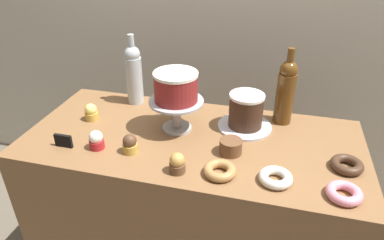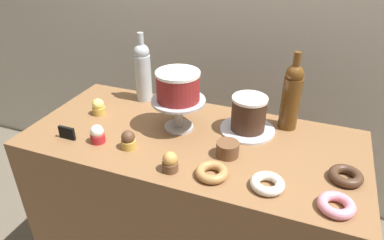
% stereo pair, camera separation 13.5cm
% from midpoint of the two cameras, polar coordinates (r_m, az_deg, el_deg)
% --- Properties ---
extents(display_counter, '(1.34, 0.61, 0.90)m').
position_cam_midpoint_polar(display_counter, '(1.68, -2.39, -15.98)').
color(display_counter, brown).
rests_on(display_counter, ground_plane).
extents(cake_stand_pedestal, '(0.22, 0.22, 0.13)m').
position_cam_midpoint_polar(cake_stand_pedestal, '(1.41, -5.31, 1.62)').
color(cake_stand_pedestal, '#B2B2B7').
rests_on(cake_stand_pedestal, display_counter).
extents(white_layer_cake, '(0.17, 0.17, 0.12)m').
position_cam_midpoint_polar(white_layer_cake, '(1.36, -5.50, 5.39)').
color(white_layer_cake, maroon).
rests_on(white_layer_cake, cake_stand_pedestal).
extents(silver_serving_platter, '(0.22, 0.22, 0.01)m').
position_cam_midpoint_polar(silver_serving_platter, '(1.46, 5.99, -1.10)').
color(silver_serving_platter, silver).
rests_on(silver_serving_platter, display_counter).
extents(chocolate_round_cake, '(0.14, 0.14, 0.14)m').
position_cam_midpoint_polar(chocolate_round_cake, '(1.42, 6.15, 1.53)').
color(chocolate_round_cake, '#3D2619').
rests_on(chocolate_round_cake, silver_serving_platter).
extents(wine_bottle_amber, '(0.08, 0.08, 0.33)m').
position_cam_midpoint_polar(wine_bottle_amber, '(1.47, 12.55, 4.60)').
color(wine_bottle_amber, '#5B3814').
rests_on(wine_bottle_amber, display_counter).
extents(wine_bottle_clear, '(0.08, 0.08, 0.33)m').
position_cam_midpoint_polar(wine_bottle_clear, '(1.64, -11.85, 7.39)').
color(wine_bottle_clear, '#B2BCC1').
rests_on(wine_bottle_clear, display_counter).
extents(cupcake_chocolate, '(0.06, 0.06, 0.07)m').
position_cam_midpoint_polar(cupcake_chocolate, '(1.32, -13.01, -3.94)').
color(cupcake_chocolate, gold).
rests_on(cupcake_chocolate, display_counter).
extents(cupcake_vanilla, '(0.06, 0.06, 0.07)m').
position_cam_midpoint_polar(cupcake_vanilla, '(1.38, -18.11, -3.24)').
color(cupcake_vanilla, red).
rests_on(cupcake_vanilla, display_counter).
extents(cupcake_lemon, '(0.06, 0.06, 0.07)m').
position_cam_midpoint_polar(cupcake_lemon, '(1.58, -18.53, 1.13)').
color(cupcake_lemon, gold).
rests_on(cupcake_lemon, display_counter).
extents(cupcake_caramel, '(0.06, 0.06, 0.07)m').
position_cam_midpoint_polar(cupcake_caramel, '(1.20, -5.68, -7.18)').
color(cupcake_caramel, brown).
rests_on(cupcake_caramel, display_counter).
extents(donut_maple, '(0.11, 0.11, 0.03)m').
position_cam_midpoint_polar(donut_maple, '(1.19, 1.30, -8.37)').
color(donut_maple, '#B27F47').
rests_on(donut_maple, display_counter).
extents(donut_pink, '(0.11, 0.11, 0.03)m').
position_cam_midpoint_polar(donut_pink, '(1.18, 20.60, -11.26)').
color(donut_pink, pink).
rests_on(donut_pink, display_counter).
extents(donut_chocolate, '(0.11, 0.11, 0.03)m').
position_cam_midpoint_polar(donut_chocolate, '(1.30, 21.31, -6.94)').
color(donut_chocolate, '#472D1E').
rests_on(donut_chocolate, display_counter).
extents(donut_sugar, '(0.11, 0.11, 0.03)m').
position_cam_midpoint_polar(donut_sugar, '(1.18, 10.32, -9.37)').
color(donut_sugar, silver).
rests_on(donut_sugar, display_counter).
extents(cookie_stack, '(0.08, 0.08, 0.05)m').
position_cam_midpoint_polar(cookie_stack, '(1.29, 3.37, -4.46)').
color(cookie_stack, brown).
rests_on(cookie_stack, display_counter).
extents(price_sign_chalkboard, '(0.07, 0.01, 0.05)m').
position_cam_midpoint_polar(price_sign_chalkboard, '(1.43, -22.85, -3.24)').
color(price_sign_chalkboard, black).
rests_on(price_sign_chalkboard, display_counter).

